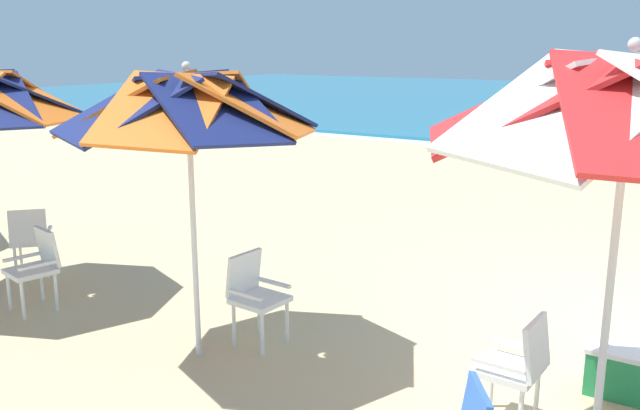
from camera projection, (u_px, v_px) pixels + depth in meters
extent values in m
cylinder|color=silver|center=(607.00, 318.00, 4.14)|extent=(0.05, 0.05, 2.24)
cube|color=red|center=(606.00, 96.00, 4.40)|extent=(1.25, 1.36, 0.60)
cube|color=white|center=(544.00, 97.00, 4.31)|extent=(1.30, 1.27, 0.60)
cube|color=red|center=(523.00, 102.00, 3.94)|extent=(1.36, 1.25, 0.60)
cube|color=white|center=(566.00, 108.00, 3.52)|extent=(1.27, 1.30, 0.60)
sphere|color=silver|center=(635.00, 44.00, 3.77)|extent=(0.08, 0.08, 0.08)
cube|color=white|center=(507.00, 369.00, 4.94)|extent=(0.46, 0.46, 0.05)
cube|color=white|center=(537.00, 347.00, 4.78)|extent=(0.11, 0.42, 0.40)
cube|color=white|center=(498.00, 365.00, 4.76)|extent=(0.40, 0.06, 0.03)
cube|color=white|center=(518.00, 345.00, 5.07)|extent=(0.40, 0.06, 0.03)
cylinder|color=white|center=(473.00, 401.00, 4.95)|extent=(0.04, 0.04, 0.41)
cylinder|color=white|center=(491.00, 382.00, 5.23)|extent=(0.04, 0.04, 0.41)
cylinder|color=white|center=(537.00, 395.00, 5.03)|extent=(0.04, 0.04, 0.41)
cylinder|color=silver|center=(194.00, 244.00, 5.92)|extent=(0.05, 0.05, 2.11)
cube|color=orange|center=(250.00, 104.00, 5.55)|extent=(1.24, 1.16, 0.54)
cube|color=navy|center=(244.00, 100.00, 5.93)|extent=(1.17, 1.20, 0.54)
cube|color=orange|center=(209.00, 99.00, 6.15)|extent=(1.16, 1.24, 0.54)
cube|color=navy|center=(163.00, 99.00, 6.06)|extent=(1.20, 1.17, 0.54)
cube|color=orange|center=(128.00, 102.00, 5.73)|extent=(1.24, 1.16, 0.54)
cube|color=navy|center=(125.00, 106.00, 5.34)|extent=(1.17, 1.20, 0.54)
cube|color=orange|center=(162.00, 109.00, 5.13)|extent=(1.16, 1.24, 0.54)
cube|color=navy|center=(217.00, 108.00, 5.21)|extent=(1.20, 1.17, 0.54)
sphere|color=silver|center=(186.00, 66.00, 5.57)|extent=(0.08, 0.08, 0.08)
cube|color=white|center=(260.00, 300.00, 6.29)|extent=(0.47, 0.47, 0.05)
cube|color=white|center=(244.00, 273.00, 6.36)|extent=(0.13, 0.42, 0.40)
cube|color=white|center=(274.00, 283.00, 6.42)|extent=(0.40, 0.07, 0.03)
cube|color=white|center=(245.00, 295.00, 6.11)|extent=(0.40, 0.07, 0.03)
cylinder|color=white|center=(287.00, 322.00, 6.38)|extent=(0.04, 0.04, 0.41)
cylinder|color=white|center=(262.00, 334.00, 6.10)|extent=(0.04, 0.04, 0.41)
cylinder|color=white|center=(259.00, 313.00, 6.58)|extent=(0.04, 0.04, 0.41)
cylinder|color=white|center=(234.00, 325.00, 6.31)|extent=(0.04, 0.04, 0.41)
cube|color=orange|center=(21.00, 97.00, 7.02)|extent=(1.36, 1.28, 0.54)
cube|color=navy|center=(29.00, 94.00, 7.45)|extent=(1.29, 1.35, 0.54)
cube|color=orange|center=(5.00, 92.00, 7.69)|extent=(1.28, 1.36, 0.54)
cube|color=white|center=(30.00, 271.00, 7.09)|extent=(0.52, 0.52, 0.05)
cube|color=white|center=(47.00, 247.00, 7.18)|extent=(0.43, 0.18, 0.40)
cube|color=white|center=(38.00, 265.00, 6.93)|extent=(0.12, 0.40, 0.03)
cube|color=white|center=(22.00, 257.00, 7.21)|extent=(0.12, 0.40, 0.03)
cylinder|color=white|center=(23.00, 301.00, 6.91)|extent=(0.04, 0.04, 0.41)
cylinder|color=white|center=(9.00, 292.00, 7.15)|extent=(0.04, 0.04, 0.41)
cylinder|color=white|center=(56.00, 292.00, 7.15)|extent=(0.04, 0.04, 0.41)
cylinder|color=white|center=(42.00, 284.00, 7.39)|extent=(0.04, 0.04, 0.41)
cube|color=white|center=(32.00, 240.00, 8.22)|extent=(0.62, 0.62, 0.05)
cube|color=white|center=(27.00, 227.00, 7.98)|extent=(0.35, 0.37, 0.40)
cube|color=white|center=(13.00, 233.00, 8.15)|extent=(0.32, 0.30, 0.03)
cube|color=white|center=(49.00, 231.00, 8.25)|extent=(0.32, 0.30, 0.03)
cylinder|color=white|center=(21.00, 255.00, 8.40)|extent=(0.04, 0.04, 0.41)
cylinder|color=white|center=(51.00, 253.00, 8.48)|extent=(0.04, 0.04, 0.41)
cylinder|color=white|center=(16.00, 264.00, 8.07)|extent=(0.04, 0.04, 0.41)
cylinder|color=white|center=(47.00, 262.00, 8.15)|extent=(0.04, 0.04, 0.41)
cube|color=#238C4C|center=(619.00, 374.00, 5.42)|extent=(0.48, 0.32, 0.36)
cube|color=white|center=(622.00, 351.00, 5.37)|extent=(0.50, 0.34, 0.04)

